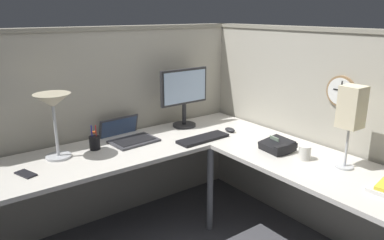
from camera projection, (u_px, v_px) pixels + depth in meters
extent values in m
cube|color=#A8A393|center=(106.00, 128.00, 3.00)|extent=(2.57, 0.10, 1.55)
cube|color=gray|center=(99.00, 28.00, 2.78)|extent=(2.57, 0.12, 0.03)
cube|color=#A8A393|center=(317.00, 134.00, 2.83)|extent=(0.10, 2.37, 1.55)
cube|color=gray|center=(327.00, 29.00, 2.61)|extent=(0.12, 2.37, 0.03)
cube|color=beige|center=(128.00, 149.00, 2.70)|extent=(2.35, 0.66, 0.03)
cube|color=beige|center=(323.00, 169.00, 2.36)|extent=(0.66, 1.49, 0.03)
cylinder|color=slate|center=(210.00, 189.00, 2.87)|extent=(0.05, 0.05, 0.70)
cylinder|color=#232326|center=(184.00, 125.00, 3.19)|extent=(0.20, 0.20, 0.02)
cylinder|color=#232326|center=(184.00, 114.00, 3.16)|extent=(0.04, 0.04, 0.20)
cube|color=#232326|center=(184.00, 87.00, 3.09)|extent=(0.46, 0.04, 0.30)
cube|color=#99B2D1|center=(185.00, 87.00, 3.08)|extent=(0.42, 0.01, 0.26)
cube|color=#38383D|center=(134.00, 141.00, 2.80)|extent=(0.36, 0.27, 0.02)
cube|color=black|center=(134.00, 140.00, 2.79)|extent=(0.30, 0.20, 0.00)
cube|color=#38383D|center=(119.00, 130.00, 2.95)|extent=(0.34, 0.09, 0.22)
cube|color=#384C72|center=(119.00, 130.00, 2.94)|extent=(0.31, 0.08, 0.18)
cube|color=black|center=(203.00, 139.00, 2.84)|extent=(0.43, 0.16, 0.02)
ellipsoid|color=#232326|center=(230.00, 130.00, 3.03)|extent=(0.06, 0.10, 0.03)
cylinder|color=#B7BABF|center=(59.00, 156.00, 2.50)|extent=(0.17, 0.17, 0.02)
cylinder|color=#B7BABF|center=(56.00, 130.00, 2.44)|extent=(0.02, 0.02, 0.38)
cone|color=#B2A88C|center=(52.00, 100.00, 2.39)|extent=(0.24, 0.24, 0.09)
cylinder|color=black|center=(95.00, 143.00, 2.64)|extent=(0.08, 0.08, 0.10)
cylinder|color=#1E1EB2|center=(92.00, 134.00, 2.62)|extent=(0.01, 0.02, 0.13)
cylinder|color=#B21E1E|center=(96.00, 134.00, 2.62)|extent=(0.01, 0.02, 0.13)
cylinder|color=#D8591E|center=(94.00, 132.00, 2.63)|extent=(0.03, 0.03, 0.01)
cube|color=black|center=(26.00, 174.00, 2.24)|extent=(0.11, 0.16, 0.01)
cube|color=black|center=(277.00, 146.00, 2.61)|extent=(0.21, 0.22, 0.10)
cube|color=#8CA58C|center=(274.00, 140.00, 2.63)|extent=(0.02, 0.09, 0.04)
cube|color=black|center=(286.00, 147.00, 2.54)|extent=(0.19, 0.06, 0.04)
cylinder|color=#B7BABF|center=(344.00, 167.00, 2.34)|extent=(0.11, 0.11, 0.01)
cylinder|color=#B7BABF|center=(347.00, 147.00, 2.30)|extent=(0.02, 0.02, 0.27)
cube|color=beige|center=(352.00, 107.00, 2.23)|extent=(0.13, 0.13, 0.26)
cylinder|color=silver|center=(305.00, 153.00, 2.46)|extent=(0.08, 0.08, 0.10)
cylinder|color=olive|center=(341.00, 91.00, 2.54)|extent=(0.03, 0.22, 0.22)
cylinder|color=white|center=(340.00, 92.00, 2.53)|extent=(0.00, 0.19, 0.19)
cube|color=black|center=(337.00, 90.00, 2.54)|extent=(0.00, 0.06, 0.01)
cube|color=black|center=(342.00, 87.00, 2.51)|extent=(0.00, 0.01, 0.08)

